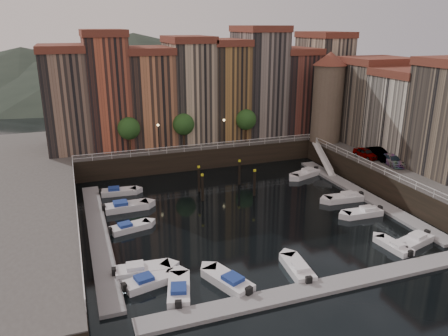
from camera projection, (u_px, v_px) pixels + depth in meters
name	position (u px, v px, depth m)	size (l,w,h in m)	color
ground	(241.00, 210.00, 50.89)	(200.00, 200.00, 0.00)	black
quay_far	(184.00, 144.00, 73.67)	(80.00, 20.00, 3.00)	black
quay_right	(444.00, 177.00, 57.57)	(20.00, 36.00, 3.00)	black
dock_left	(98.00, 234.00, 44.77)	(2.00, 28.00, 0.35)	gray
dock_right	(363.00, 195.00, 55.11)	(2.00, 28.00, 0.35)	gray
dock_near	(319.00, 288.00, 35.63)	(30.00, 2.00, 0.35)	gray
mountains	(125.00, 64.00, 147.34)	(145.00, 100.00, 18.00)	#2D382D
far_terrace	(207.00, 88.00, 69.53)	(48.70, 10.30, 17.50)	#846754
right_terrace	(411.00, 109.00, 59.75)	(9.30, 24.30, 14.00)	#736757
corner_tower	(328.00, 96.00, 67.05)	(5.20, 5.20, 13.80)	#6B5B4C
promenade_trees	(188.00, 124.00, 64.68)	(21.20, 3.20, 5.20)	black
street_lamps	(192.00, 130.00, 64.11)	(10.36, 0.36, 4.18)	black
railings	(227.00, 167.00, 54.07)	(36.08, 34.04, 0.52)	white
gangway	(323.00, 157.00, 64.69)	(2.78, 8.32, 3.73)	white
mooring_pilings	(224.00, 181.00, 55.73)	(7.01, 4.76, 3.78)	black
boat_left_0	(150.00, 281.00, 36.24)	(4.83, 2.71, 1.08)	silver
boat_left_1	(141.00, 270.00, 37.81)	(5.01, 2.10, 1.14)	silver
boat_left_2	(129.00, 227.00, 45.87)	(4.51, 2.47, 1.01)	silver
boat_left_3	(125.00, 207.00, 50.95)	(5.30, 2.05, 1.21)	silver
boat_left_4	(118.00, 192.00, 55.63)	(4.70, 2.04, 1.06)	silver
boat_right_0	(414.00, 241.00, 42.92)	(4.87, 2.88, 1.09)	silver
boat_right_1	(363.00, 213.00, 49.41)	(4.75, 1.88, 1.08)	silver
boat_right_2	(344.00, 198.00, 53.57)	(5.00, 2.11, 1.13)	silver
boat_right_4	(305.00, 174.00, 62.24)	(5.09, 3.32, 1.15)	silver
boat_near_0	(179.00, 290.00, 35.01)	(2.87, 4.97, 1.11)	silver
boat_near_1	(228.00, 281.00, 36.18)	(3.54, 5.21, 1.18)	silver
boat_near_2	(298.00, 269.00, 38.08)	(2.17, 4.86, 1.10)	silver
boat_near_3	(394.00, 246.00, 42.05)	(1.91, 4.22, 0.95)	silver
car_a	(366.00, 154.00, 60.21)	(1.57, 3.90, 1.33)	gray
car_b	(381.00, 154.00, 59.42)	(1.68, 4.82, 1.59)	gray
car_c	(392.00, 161.00, 57.20)	(1.82, 4.47, 1.30)	gray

